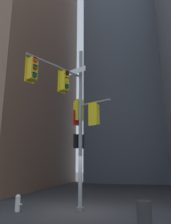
# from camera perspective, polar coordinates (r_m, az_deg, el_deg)

# --- Properties ---
(ground) EXTENTS (120.00, 120.00, 0.00)m
(ground) POSITION_cam_1_polar(r_m,az_deg,el_deg) (11.28, -1.42, -24.15)
(ground) COLOR #2D2D30
(building_mid_block) EXTENTS (13.20, 13.20, 40.72)m
(building_mid_block) POSITION_cam_1_polar(r_m,az_deg,el_deg) (38.36, 11.96, 15.09)
(building_mid_block) COLOR #4C5460
(building_mid_block) RESTS_ON ground
(signal_pole_assembly) EXTENTS (3.40, 3.46, 8.21)m
(signal_pole_assembly) POSITION_cam_1_polar(r_m,az_deg,el_deg) (10.94, -3.30, 1.63)
(signal_pole_assembly) COLOR gray
(signal_pole_assembly) RESTS_ON ground
(fire_hydrant) EXTENTS (0.33, 0.23, 0.75)m
(fire_hydrant) POSITION_cam_1_polar(r_m,az_deg,el_deg) (11.46, -17.06, -21.44)
(fire_hydrant) COLOR silver
(fire_hydrant) RESTS_ON ground
(trash_bin) EXTENTS (0.51, 0.51, 0.89)m
(trash_bin) POSITION_cam_1_polar(r_m,az_deg,el_deg) (8.47, 14.91, -24.16)
(trash_bin) COLOR #2D2D2D
(trash_bin) RESTS_ON ground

